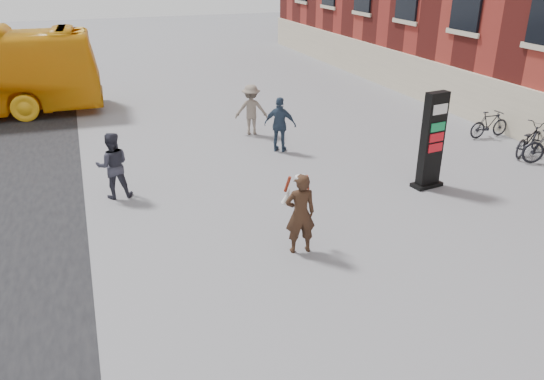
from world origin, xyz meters
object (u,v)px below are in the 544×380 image
object	(u,v)px
pedestrian_b	(251,110)
pedestrian_c	(280,125)
bike_6	(529,139)
woman	(300,212)
pedestrian_a	(113,166)
bike_7	(489,124)
info_pylon	(432,141)

from	to	relation	value
pedestrian_b	pedestrian_c	world-z (taller)	pedestrian_c
bike_6	woman	bearing A→B (deg)	84.07
pedestrian_a	woman	bearing A→B (deg)	132.10
pedestrian_b	bike_6	size ratio (longest dim) A/B	0.95
bike_7	pedestrian_b	bearing A→B (deg)	67.14
woman	pedestrian_c	xyz separation A→B (m)	(1.89, 6.17, -0.03)
info_pylon	bike_7	world-z (taller)	info_pylon
pedestrian_a	pedestrian_c	bearing A→B (deg)	-157.58
pedestrian_b	info_pylon	bearing A→B (deg)	133.28
bike_6	pedestrian_c	bearing A→B (deg)	43.23
info_pylon	pedestrian_a	bearing A→B (deg)	156.63
info_pylon	pedestrian_b	size ratio (longest dim) A/B	1.49
woman	pedestrian_b	world-z (taller)	woman
info_pylon	bike_7	bearing A→B (deg)	24.63
info_pylon	bike_6	distance (m)	4.83
info_pylon	bike_7	distance (m)	5.55
pedestrian_c	bike_7	bearing A→B (deg)	-154.41
info_pylon	woman	distance (m)	5.13
bike_7	pedestrian_a	bearing A→B (deg)	93.20
bike_6	bike_7	xyz separation A→B (m)	(0.00, 1.83, -0.02)
pedestrian_c	bike_7	xyz separation A→B (m)	(7.41, -1.15, -0.42)
woman	pedestrian_a	size ratio (longest dim) A/B	1.02
pedestrian_b	bike_6	bearing A→B (deg)	163.44
info_pylon	pedestrian_b	xyz separation A→B (m)	(-3.10, 6.20, -0.44)
info_pylon	bike_6	bearing A→B (deg)	5.76
pedestrian_b	pedestrian_c	size ratio (longest dim) A/B	0.99
pedestrian_b	bike_7	world-z (taller)	pedestrian_b
woman	bike_7	size ratio (longest dim) A/B	1.14
woman	bike_7	distance (m)	10.58
pedestrian_c	bike_6	world-z (taller)	pedestrian_c
pedestrian_a	pedestrian_b	xyz separation A→B (m)	(5.06, 3.98, 0.00)
pedestrian_a	bike_7	size ratio (longest dim) A/B	1.12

